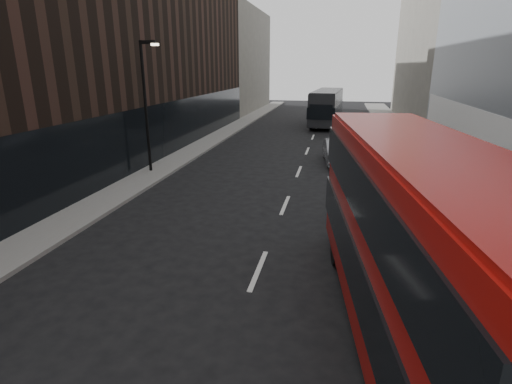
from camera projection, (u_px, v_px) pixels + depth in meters
The scene contains 11 objects.
sidewalk_right at pixel (420, 158), 26.41m from camera, with size 3.00×80.00×0.15m, color slate.
sidewalk_left at pixel (197, 148), 29.39m from camera, with size 2.00×80.00×0.15m, color slate.
building_victorian at pixel (438, 27), 40.51m from camera, with size 6.50×24.00×21.00m.
building_left_mid at pixel (174, 51), 32.64m from camera, with size 5.00×24.00×14.00m, color black.
building_left_far at pixel (239, 61), 53.33m from camera, with size 5.00×20.00×13.00m, color #656159.
street_lamp at pixel (146, 98), 21.66m from camera, with size 1.06×0.22×7.00m.
red_bus at pixel (417, 238), 8.24m from camera, with size 4.03×11.23×4.45m.
grey_bus at pixel (327, 106), 41.14m from camera, with size 3.27×11.02×3.52m.
car_a at pixel (380, 208), 14.95m from camera, with size 1.83×4.55×1.55m, color black.
car_b at pixel (338, 151), 25.09m from camera, with size 1.55×4.44×1.46m, color #97999F.
car_c at pixel (373, 149), 25.87m from camera, with size 2.07×5.10×1.48m, color black.
Camera 1 is at (2.10, -2.52, 5.87)m, focal length 28.00 mm.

